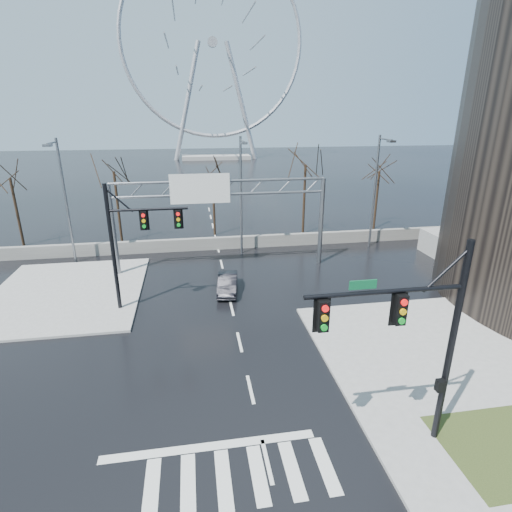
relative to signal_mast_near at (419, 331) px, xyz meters
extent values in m
plane|color=black|center=(-5.14, 4.04, -4.87)|extent=(260.00, 260.00, 0.00)
cube|color=gray|center=(4.86, 6.04, -4.80)|extent=(12.00, 10.00, 0.15)
cube|color=gray|center=(-16.14, 16.04, -4.80)|extent=(10.00, 12.00, 0.15)
cube|color=#2C3917|center=(3.86, -0.96, -4.72)|extent=(5.00, 4.00, 0.02)
cube|color=slate|center=(-5.14, 24.04, -4.32)|extent=(52.00, 0.50, 1.10)
cylinder|color=black|center=(1.36, 0.04, -0.87)|extent=(0.24, 0.24, 8.00)
cylinder|color=black|center=(-1.34, 0.04, 1.53)|extent=(5.40, 0.16, 0.16)
cube|color=black|center=(-0.84, -0.11, 0.93)|extent=(0.35, 0.28, 1.05)
cube|color=black|center=(-3.44, -0.11, 0.93)|extent=(0.35, 0.28, 1.05)
cylinder|color=black|center=(-12.14, 13.04, -0.87)|extent=(0.24, 0.24, 8.00)
cylinder|color=black|center=(-9.84, 13.04, 1.53)|extent=(4.60, 0.16, 0.16)
cube|color=black|center=(-10.14, 12.89, 0.93)|extent=(0.35, 0.28, 1.05)
cube|color=black|center=(-8.14, 12.89, 0.93)|extent=(0.35, 0.28, 1.05)
cylinder|color=slate|center=(-13.14, 19.04, -1.37)|extent=(0.36, 0.36, 7.00)
cylinder|color=slate|center=(2.86, 19.04, -1.37)|extent=(0.36, 0.36, 7.00)
cylinder|color=slate|center=(-5.14, 19.04, 2.13)|extent=(16.00, 0.20, 0.20)
cylinder|color=slate|center=(-5.14, 19.04, 1.13)|extent=(16.00, 0.20, 0.20)
cube|color=#0B562D|center=(-6.64, 18.89, 1.63)|extent=(4.20, 0.10, 2.00)
cube|color=silver|center=(-6.64, 18.83, 1.63)|extent=(4.40, 0.02, 2.20)
cylinder|color=slate|center=(-17.14, 22.54, 0.13)|extent=(0.20, 0.20, 10.00)
cylinder|color=slate|center=(-17.14, 21.44, 4.83)|extent=(0.12, 2.20, 0.12)
cube|color=slate|center=(-17.14, 20.44, 4.73)|extent=(0.50, 0.70, 0.18)
cylinder|color=slate|center=(-3.14, 22.54, 0.13)|extent=(0.20, 0.20, 10.00)
cylinder|color=slate|center=(-3.14, 21.44, 4.83)|extent=(0.12, 2.20, 0.12)
cube|color=slate|center=(-3.14, 20.44, 4.73)|extent=(0.50, 0.70, 0.18)
cylinder|color=slate|center=(8.86, 22.54, 0.13)|extent=(0.20, 0.20, 10.00)
cylinder|color=slate|center=(8.86, 21.44, 4.83)|extent=(0.12, 2.20, 0.12)
cube|color=slate|center=(8.86, 20.44, 4.73)|extent=(0.50, 0.70, 0.18)
cylinder|color=black|center=(-23.14, 28.04, -1.72)|extent=(0.24, 0.24, 6.30)
cylinder|color=black|center=(-14.14, 27.54, -1.50)|extent=(0.24, 0.24, 6.75)
cylinder|color=black|center=(-5.14, 28.54, -1.95)|extent=(0.24, 0.24, 5.85)
cylinder|color=black|center=(3.86, 27.54, -1.36)|extent=(0.24, 0.24, 7.02)
cylinder|color=black|center=(11.86, 28.04, -1.81)|extent=(0.24, 0.24, 6.12)
cube|color=gray|center=(-0.14, 99.04, -4.37)|extent=(18.00, 6.00, 1.00)
torus|color=#B2B2B7|center=(-0.14, 99.04, 23.13)|extent=(45.00, 1.00, 45.00)
cylinder|color=#B2B2B7|center=(-0.14, 99.04, 23.13)|extent=(2.40, 1.50, 2.40)
cylinder|color=#B2B2B7|center=(-7.14, 99.04, 9.13)|extent=(8.28, 1.20, 28.82)
cylinder|color=#B2B2B7|center=(6.86, 99.04, 9.13)|extent=(8.28, 1.20, 28.82)
imported|color=black|center=(-5.16, 14.66, -4.26)|extent=(1.80, 3.86, 1.22)
camera|label=1|loc=(-7.30, -10.71, 6.91)|focal=28.00mm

